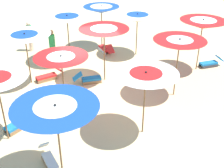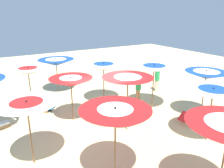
{
  "view_description": "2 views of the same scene",
  "coord_description": "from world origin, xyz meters",
  "views": [
    {
      "loc": [
        10.88,
        -2.32,
        6.43
      ],
      "look_at": [
        1.4,
        0.51,
        0.92
      ],
      "focal_mm": 47.66,
      "sensor_mm": 36.0,
      "label": 1
    },
    {
      "loc": [
        4.39,
        7.93,
        4.98
      ],
      "look_at": [
        -1.32,
        -1.46,
        1.38
      ],
      "focal_mm": 35.57,
      "sensor_mm": 36.0,
      "label": 2
    }
  ],
  "objects": [
    {
      "name": "lounger_0",
      "position": [
        4.02,
        -2.21,
        0.2
      ],
      "size": [
        1.16,
        0.54,
        0.57
      ],
      "rotation": [
        0.0,
        0.0,
        6.51
      ],
      "color": "olive",
      "rests_on": "ground"
    },
    {
      "name": "ground",
      "position": [
        0.0,
        0.0,
        -0.02
      ],
      "size": [
        39.47,
        39.47,
        0.04
      ],
      "primitive_type": "cube",
      "color": "beige"
    },
    {
      "name": "lounger_4",
      "position": [
        -0.6,
        0.04,
        0.2
      ],
      "size": [
        0.42,
        1.27,
        0.54
      ],
      "rotation": [
        0.0,
        0.0,
        7.82
      ],
      "color": "olive",
      "rests_on": "ground"
    },
    {
      "name": "beach_umbrella_2",
      "position": [
        1.41,
        3.2,
        2.22
      ],
      "size": [
        2.04,
        2.04,
        2.49
      ],
      "color": "brown",
      "rests_on": "ground"
    },
    {
      "name": "beach_umbrella_9",
      "position": [
        -1.37,
        -2.44,
        2.09
      ],
      "size": [
        2.19,
        2.19,
        2.33
      ],
      "color": "brown",
      "rests_on": "ground"
    },
    {
      "name": "lounger_3",
      "position": [
        -0.54,
        6.17,
        0.19
      ],
      "size": [
        0.4,
        1.23,
        0.52
      ],
      "rotation": [
        0.0,
        0.0,
        4.74
      ],
      "color": "#333338",
      "rests_on": "ground"
    },
    {
      "name": "beach_umbrella_10",
      "position": [
        -3.19,
        -0.38,
        2.2
      ],
      "size": [
        2.25,
        2.25,
        2.43
      ],
      "color": "brown",
      "rests_on": "ground"
    },
    {
      "name": "lounger_2",
      "position": [
        -3.76,
        1.69,
        0.21
      ],
      "size": [
        1.45,
        0.59,
        0.58
      ],
      "rotation": [
        0.0,
        0.0,
        9.59
      ],
      "color": "silver",
      "rests_on": "ground"
    },
    {
      "name": "beach_umbrella_3",
      "position": [
        -0.46,
        5.36,
        2.26
      ],
      "size": [
        2.11,
        2.11,
        2.52
      ],
      "color": "brown",
      "rests_on": "ground"
    },
    {
      "name": "beach_umbrella_11",
      "position": [
        -4.56,
        1.69,
        2.15
      ],
      "size": [
        1.96,
        1.96,
        2.39
      ],
      "color": "brown",
      "rests_on": "ground"
    },
    {
      "name": "lounger_5",
      "position": [
        1.9,
        -3.02,
        0.21
      ],
      "size": [
        0.98,
        1.15,
        0.63
      ],
      "rotation": [
        0.0,
        0.0,
        5.34
      ],
      "color": "olive",
      "rests_on": "ground"
    },
    {
      "name": "beach_umbrella_7",
      "position": [
        -3.0,
        3.18,
        2.01
      ],
      "size": [
        2.1,
        2.1,
        2.26
      ],
      "color": "brown",
      "rests_on": "ground"
    },
    {
      "name": "beach_umbrella_5",
      "position": [
        0.99,
        -1.28,
        1.92
      ],
      "size": [
        1.99,
        1.99,
        2.18
      ],
      "color": "brown",
      "rests_on": "ground"
    },
    {
      "name": "beach_umbrella_6",
      "position": [
        -0.7,
        0.79,
        2.25
      ],
      "size": [
        2.14,
        2.14,
        2.49
      ],
      "color": "brown",
      "rests_on": "ground"
    },
    {
      "name": "beach_umbrella_1",
      "position": [
        3.35,
        1.03,
        2.09
      ],
      "size": [
        2.06,
        2.06,
        2.34
      ],
      "color": "brown",
      "rests_on": "ground"
    },
    {
      "name": "beachgoer_1",
      "position": [
        -5.16,
        -2.2,
        0.86
      ],
      "size": [
        0.3,
        0.3,
        1.64
      ],
      "rotation": [
        0.0,
        0.0,
        4.06
      ],
      "color": "beige",
      "rests_on": "ground"
    },
    {
      "name": "lounger_1",
      "position": [
        -1.43,
        -1.68,
        0.19
      ],
      "size": [
        0.67,
        1.3,
        0.54
      ],
      "rotation": [
        0.0,
        0.0,
        4.99
      ],
      "color": "olive",
      "rests_on": "ground"
    },
    {
      "name": "beachgoer_0",
      "position": [
        -2.88,
        -1.23,
        0.97
      ],
      "size": [
        0.3,
        0.3,
        1.84
      ],
      "rotation": [
        0.0,
        0.0,
        2.89
      ],
      "color": "#A3704C",
      "rests_on": "ground"
    },
    {
      "name": "beach_umbrella_0",
      "position": [
        4.68,
        -1.91,
        2.27
      ],
      "size": [
        2.2,
        2.2,
        2.51
      ],
      "color": "brown",
      "rests_on": "ground"
    }
  ]
}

